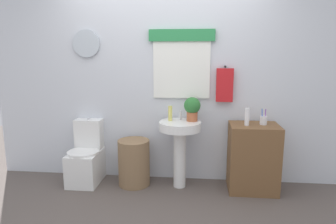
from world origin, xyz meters
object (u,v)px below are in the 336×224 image
wooden_cabinet (253,158)px  lotion_bottle (247,117)px  toilet (86,159)px  pedestal_sink (180,139)px  soap_bottle (170,113)px  potted_plant (192,108)px  laundry_hamper (134,162)px  toothbrush_cup (263,120)px

wooden_cabinet → lotion_bottle: size_ratio=3.95×
toilet → wooden_cabinet: same height
pedestal_sink → soap_bottle: (-0.12, 0.05, 0.30)m
wooden_cabinet → soap_bottle: soap_bottle is taller
toilet → wooden_cabinet: (2.04, -0.04, 0.10)m
pedestal_sink → potted_plant: 0.40m
potted_plant → pedestal_sink: bearing=-156.8°
pedestal_sink → potted_plant: size_ratio=2.83×
wooden_cabinet → potted_plant: size_ratio=2.78×
pedestal_sink → soap_bottle: 0.33m
lotion_bottle → wooden_cabinet: bearing=22.3°
soap_bottle → potted_plant: size_ratio=0.62×
laundry_hamper → lotion_bottle: (1.32, -0.04, 0.61)m
pedestal_sink → toothbrush_cup: 0.99m
pedestal_sink → toilet: bearing=178.2°
laundry_hamper → toilet: bearing=176.5°
toilet → soap_bottle: size_ratio=4.46×
pedestal_sink → soap_bottle: size_ratio=4.54×
lotion_bottle → laundry_hamper: bearing=178.3°
wooden_cabinet → soap_bottle: 1.10m
potted_plant → wooden_cabinet: bearing=-4.8°
laundry_hamper → pedestal_sink: pedestal_sink is taller
toilet → pedestal_sink: bearing=-1.8°
laundry_hamper → wooden_cabinet: 1.43m
pedestal_sink → toothbrush_cup: size_ratio=4.36×
toilet → toothbrush_cup: 2.21m
toilet → laundry_hamper: (0.62, -0.04, -0.02)m
lotion_bottle → toilet: bearing=177.7°
toilet → wooden_cabinet: 2.04m
soap_bottle → lotion_bottle: size_ratio=0.89×
wooden_cabinet → lotion_bottle: lotion_bottle is taller
toilet → lotion_bottle: 2.03m
laundry_hamper → wooden_cabinet: wooden_cabinet is taller
pedestal_sink → wooden_cabinet: (0.86, 0.00, -0.20)m
toilet → wooden_cabinet: bearing=-1.0°
laundry_hamper → toothbrush_cup: size_ratio=3.05×
lotion_bottle → toothbrush_cup: (0.20, 0.06, -0.05)m
toilet → potted_plant: bearing=1.0°
laundry_hamper → toothbrush_cup: (1.52, 0.02, 0.56)m
lotion_bottle → soap_bottle: bearing=174.2°
soap_bottle → lotion_bottle: 0.89m
laundry_hamper → pedestal_sink: 0.64m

